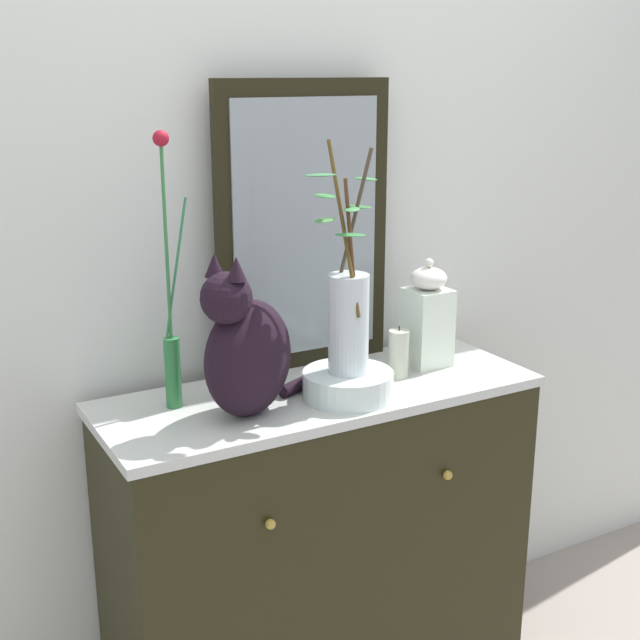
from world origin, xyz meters
name	(u,v)px	position (x,y,z in m)	size (l,w,h in m)	color
wall_back	(268,221)	(0.00, 0.28, 1.30)	(4.40, 0.08, 2.60)	silver
sideboard	(320,552)	(0.00, 0.00, 0.46)	(1.11, 0.43, 0.92)	black
mirror_leaning	(304,228)	(0.06, 0.18, 1.29)	(0.49, 0.03, 0.75)	black
cat_sitting	(246,350)	(-0.23, -0.06, 1.08)	(0.41, 0.25, 0.39)	black
vase_slim_green	(171,327)	(-0.35, 0.07, 1.12)	(0.07, 0.04, 0.64)	#29713A
bowl_porcelain	(348,384)	(0.03, -0.08, 0.95)	(0.22, 0.22, 0.07)	white
vase_glass_clear	(348,316)	(0.03, -0.08, 1.13)	(0.24, 0.18, 0.55)	silver
jar_lidded_porcelain	(427,318)	(0.34, 0.03, 1.05)	(0.11, 0.11, 0.29)	white
candle_pillar	(399,354)	(0.22, -0.02, 0.98)	(0.05, 0.05, 0.14)	beige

